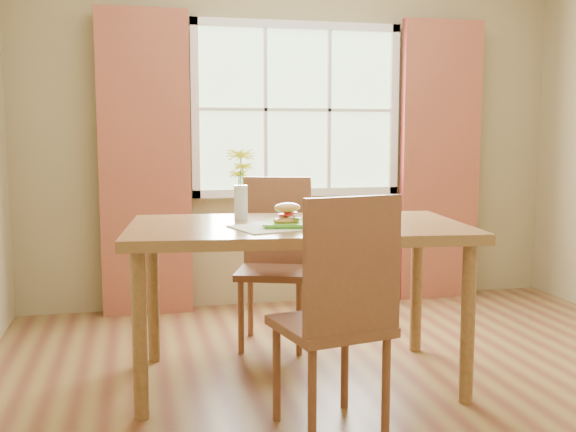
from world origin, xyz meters
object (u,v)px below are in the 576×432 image
Objects in this scene: chair_far at (275,253)px; dining_table at (297,240)px; water_glass at (353,214)px; chair_near at (341,307)px; flower_vase at (241,177)px; croissant_sandwich at (287,214)px.

dining_table is at bearing -73.34° from chair_far.
water_glass is at bearing -17.67° from dining_table.
chair_near is 8.73× the size of water_glass.
water_glass is (0.25, 0.59, 0.32)m from chair_near.
chair_far is 2.70× the size of flower_vase.
flower_vase is at bearing 94.28° from chair_near.
water_glass is at bearing -34.08° from flower_vase.
flower_vase reaches higher than dining_table.
croissant_sandwich is (-0.11, -0.84, 0.35)m from chair_far.
dining_table is 4.74× the size of flower_vase.
croissant_sandwich is 1.39× the size of water_glass.
dining_table is 1.76× the size of chair_far.
croissant_sandwich is at bearing 88.20° from chair_near.
flower_vase is (-0.26, 0.24, 0.32)m from dining_table.
chair_near is (0.02, -0.71, -0.18)m from dining_table.
croissant_sandwich is at bearing -176.83° from water_glass.
dining_table is at bearing 79.46° from chair_near.
chair_near is 1.11m from flower_vase.
chair_near reaches higher than chair_far.
dining_table is 15.01× the size of water_glass.
flower_vase is at bearing 143.11° from dining_table.
flower_vase is (-0.53, 0.36, 0.18)m from water_glass.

